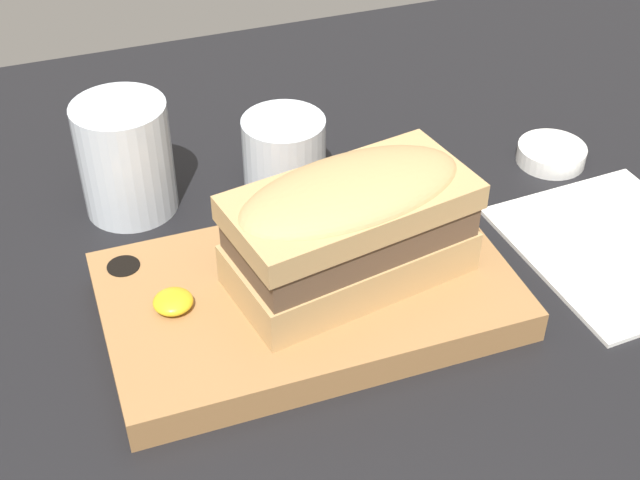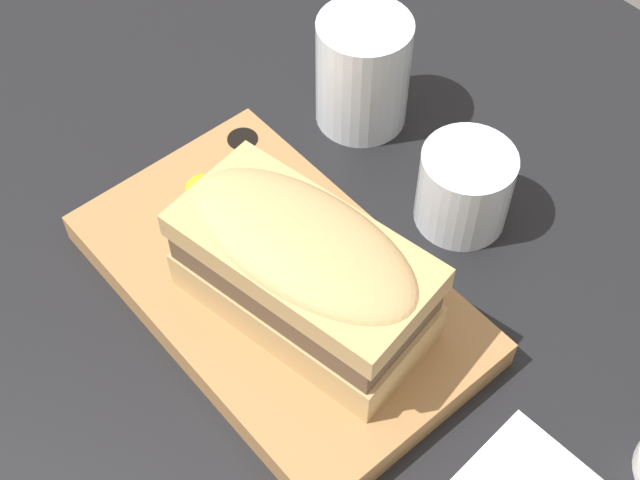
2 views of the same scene
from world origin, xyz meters
The scene contains 8 objects.
dining_table centered at (0.00, 0.00, 1.00)cm, with size 147.56×107.05×2.00cm.
serving_board centered at (3.21, 5.71, 3.31)cm, with size 30.26×18.02×2.67cm.
sandwich centered at (6.51, 5.50, 9.50)cm, with size 18.88×11.75×9.10cm.
mustard_dollop centered at (-6.69, 6.38, 5.18)cm, with size 2.91×2.91×1.16cm.
water_glass centered at (-6.92, 23.16, 6.38)cm, with size 7.90×7.90×10.08cm.
wine_glass centered at (6.56, 21.60, 5.06)cm, with size 7.33×7.33×6.85cm.
napkin centered at (29.55, 3.76, 2.20)cm, with size 16.67×18.79×0.40cm.
condiment_dish centered at (31.17, 17.03, 2.83)cm, with size 6.34×6.34×1.66cm.
Camera 1 is at (-12.47, -41.29, 48.61)cm, focal length 50.00 mm.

